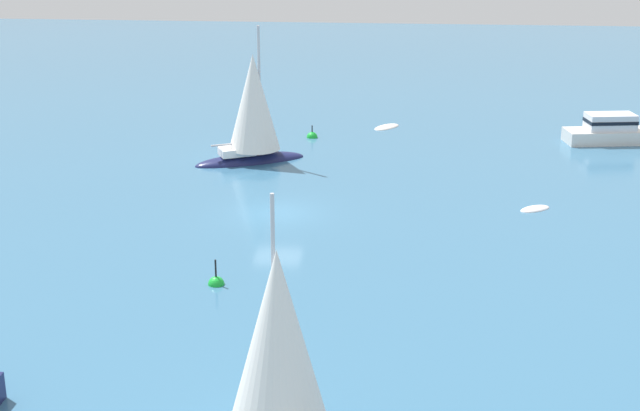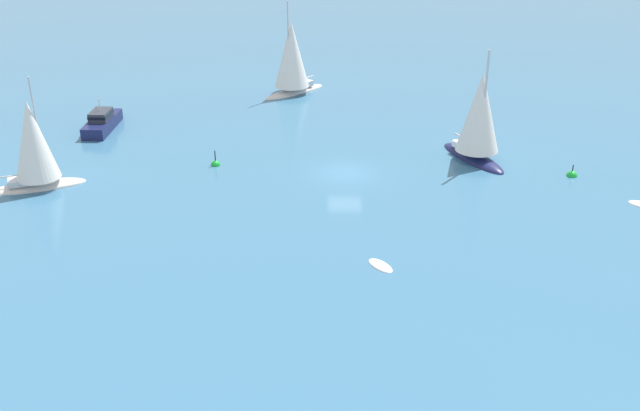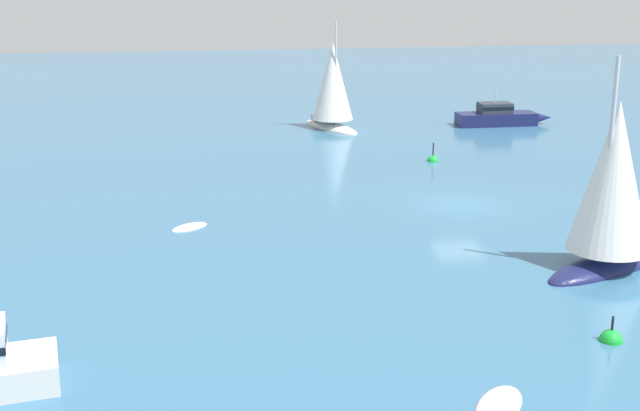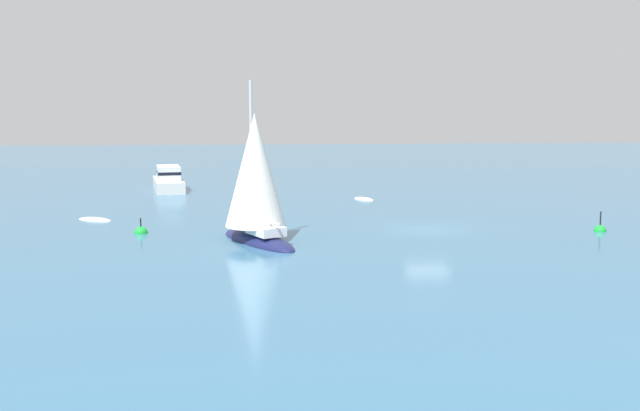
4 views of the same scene
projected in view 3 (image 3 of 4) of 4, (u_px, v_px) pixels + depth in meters
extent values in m
plane|color=teal|center=(461.00, 204.00, 43.52)|extent=(160.00, 160.00, 0.00)
ellipsoid|color=silver|center=(331.00, 128.00, 63.52)|extent=(4.31, 6.87, 0.78)
cube|color=silver|center=(325.00, 118.00, 64.01)|extent=(2.01, 2.36, 0.42)
cylinder|color=silver|center=(336.00, 73.00, 61.85)|extent=(0.13, 0.13, 7.41)
cylinder|color=silver|center=(325.00, 112.00, 63.92)|extent=(1.23, 2.80, 0.10)
cone|color=white|center=(333.00, 81.00, 62.35)|extent=(3.89, 3.89, 5.56)
ellipsoid|color=#191E4C|center=(609.00, 267.00, 34.65)|extent=(7.26, 4.94, 1.04)
cube|color=white|center=(624.00, 245.00, 34.92)|extent=(2.52, 2.17, 0.48)
cylinder|color=silver|center=(609.00, 160.00, 33.01)|extent=(0.17, 0.17, 7.99)
cylinder|color=silver|center=(626.00, 234.00, 34.81)|extent=(2.94, 1.58, 0.14)
cone|color=white|center=(613.00, 176.00, 33.42)|extent=(4.33, 4.33, 6.00)
ellipsoid|color=silver|center=(499.00, 406.00, 23.83)|extent=(2.41, 2.74, 0.32)
ellipsoid|color=white|center=(189.00, 228.00, 39.74)|extent=(2.05, 1.81, 0.33)
cube|color=#191E4C|center=(496.00, 119.00, 64.31)|extent=(5.93, 1.85, 0.95)
cone|color=#191E4C|center=(542.00, 118.00, 64.84)|extent=(1.48, 0.95, 0.95)
cube|color=#2D333D|center=(495.00, 108.00, 64.06)|extent=(2.41, 1.47, 0.76)
cube|color=black|center=(495.00, 107.00, 64.05)|extent=(2.45, 1.51, 0.24)
cylinder|color=silver|center=(496.00, 96.00, 63.81)|extent=(0.08, 0.08, 1.05)
sphere|color=green|center=(611.00, 341.00, 27.92)|extent=(0.77, 0.77, 0.77)
cylinder|color=black|center=(613.00, 323.00, 27.75)|extent=(0.08, 0.08, 0.47)
sphere|color=green|center=(433.00, 161.00, 52.93)|extent=(0.71, 0.71, 0.71)
cylinder|color=black|center=(433.00, 149.00, 52.72)|extent=(0.08, 0.08, 0.79)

